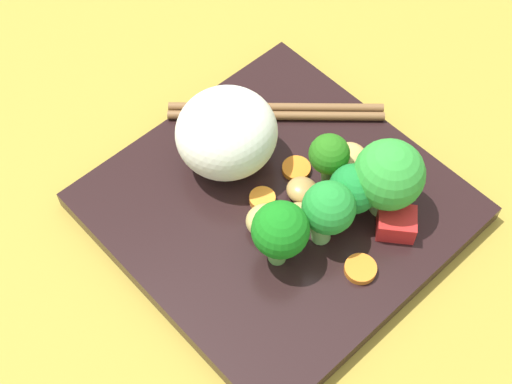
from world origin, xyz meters
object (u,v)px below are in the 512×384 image
at_px(chopstick_pair, 276,111).
at_px(carrot_slice_1, 360,269).
at_px(rice_mound, 226,133).
at_px(broccoli_floret_2, 329,156).
at_px(square_plate, 277,207).

bearing_deg(chopstick_pair, carrot_slice_1, 112.16).
relative_size(rice_mound, broccoli_floret_2, 1.54).
bearing_deg(broccoli_floret_2, rice_mound, 30.86).
bearing_deg(broccoli_floret_2, carrot_slice_1, 149.96).
bearing_deg(chopstick_pair, square_plate, 90.62).
bearing_deg(carrot_slice_1, broccoli_floret_2, -30.04).
bearing_deg(rice_mound, broccoli_floret_2, -149.14).
height_order(carrot_slice_1, chopstick_pair, chopstick_pair).
distance_m(square_plate, broccoli_floret_2, 0.07).
distance_m(rice_mound, chopstick_pair, 0.08).
bearing_deg(rice_mound, square_plate, -179.48).
xyz_separation_m(square_plate, carrot_slice_1, (-0.10, 0.00, 0.01)).
bearing_deg(broccoli_floret_2, square_plate, 72.58).
bearing_deg(square_plate, chopstick_pair, -44.21).
relative_size(rice_mound, chopstick_pair, 0.57).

